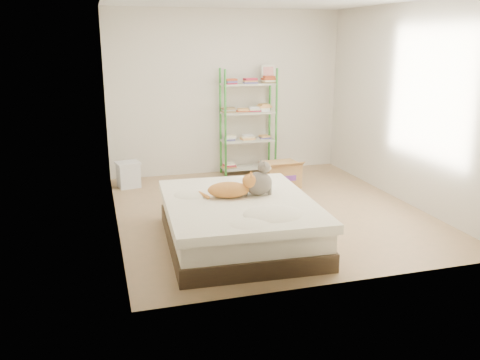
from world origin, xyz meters
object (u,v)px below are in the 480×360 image
object	(u,v)px
orange_cat	(228,188)
grey_cat	(259,178)
bed	(239,221)
shelf_unit	(249,121)
cardboard_box	(280,175)
white_bin	(128,174)

from	to	relation	value
orange_cat	grey_cat	world-z (taller)	grey_cat
bed	shelf_unit	world-z (taller)	shelf_unit
orange_cat	shelf_unit	size ratio (longest dim) A/B	0.31
cardboard_box	grey_cat	bearing A→B (deg)	-121.27
bed	orange_cat	distance (m)	0.38
grey_cat	cardboard_box	distance (m)	2.10
bed	shelf_unit	xyz separation A→B (m)	(0.97, 2.82, 0.62)
bed	white_bin	size ratio (longest dim) A/B	5.20
bed	shelf_unit	distance (m)	3.05
cardboard_box	white_bin	xyz separation A→B (m)	(-2.18, 0.60, 0.01)
bed	grey_cat	size ratio (longest dim) A/B	5.32
shelf_unit	cardboard_box	distance (m)	1.14
orange_cat	white_bin	world-z (taller)	orange_cat
grey_cat	white_bin	size ratio (longest dim) A/B	0.98
bed	orange_cat	bearing A→B (deg)	130.03
orange_cat	shelf_unit	bearing A→B (deg)	80.66
grey_cat	cardboard_box	size ratio (longest dim) A/B	0.68
orange_cat	white_bin	size ratio (longest dim) A/B	1.39
orange_cat	grey_cat	bearing A→B (deg)	11.55
orange_cat	shelf_unit	xyz separation A→B (m)	(1.05, 2.71, 0.26)
bed	white_bin	bearing A→B (deg)	114.24
bed	grey_cat	bearing A→B (deg)	26.00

